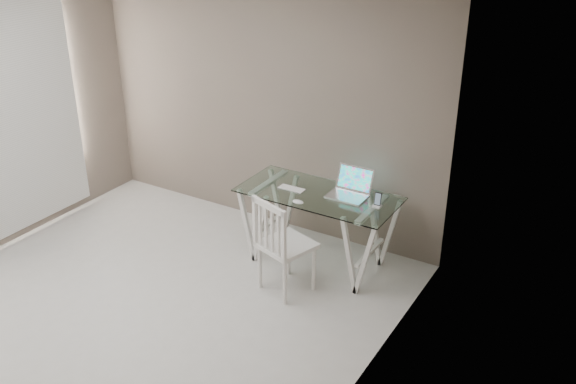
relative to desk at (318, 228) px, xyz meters
name	(u,v)px	position (x,y,z in m)	size (l,w,h in m)	color
room	(92,130)	(-1.00, -1.69, 1.33)	(4.50, 4.52, 2.71)	#B8B6B0
desk	(318,228)	(0.00, 0.00, 0.00)	(1.50, 0.70, 0.75)	silver
chair	(280,242)	(-0.04, -0.61, 0.13)	(0.54, 0.54, 0.94)	white
laptop	(350,189)	(0.26, 0.14, 0.42)	(0.35, 0.33, 0.24)	silver
keyboard	(292,189)	(-0.27, -0.04, 0.37)	(0.27, 0.12, 0.01)	silver
mouse	(298,202)	(-0.06, -0.28, 0.38)	(0.11, 0.06, 0.03)	silver
phone_dock	(377,203)	(0.58, 0.03, 0.40)	(0.07, 0.07, 0.14)	white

